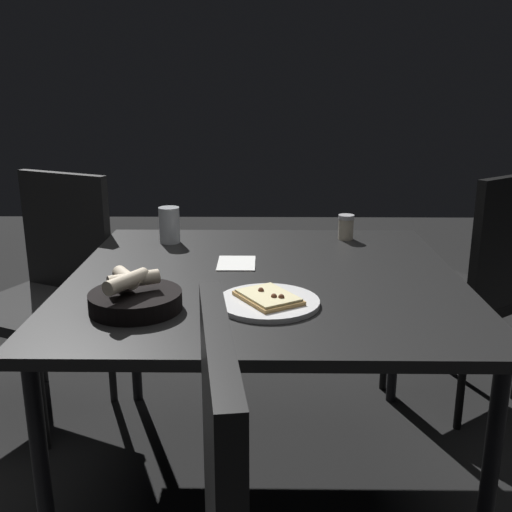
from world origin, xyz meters
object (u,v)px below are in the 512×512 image
beer_glass (170,227)px  chair_spare (478,278)px  bread_basket (134,298)px  pizza_plate (268,301)px  dining_table (265,291)px  pepper_shaker (346,228)px  chair_near (49,280)px

beer_glass → chair_spare: chair_spare is taller
beer_glass → chair_spare: (-0.12, 1.17, -0.23)m
bread_basket → beer_glass: 0.67m
pizza_plate → chair_spare: (-0.75, 0.82, -0.18)m
dining_table → pepper_shaker: pepper_shaker is taller
pizza_plate → pepper_shaker: pepper_shaker is taller
beer_glass → pizza_plate: bearing=29.2°
pepper_shaker → chair_near: (-0.05, -1.14, -0.22)m
pizza_plate → chair_spare: 1.13m
dining_table → pepper_shaker: bearing=145.5°
pepper_shaker → chair_spare: (-0.07, 0.53, -0.21)m
chair_near → chair_spare: 1.67m
bread_basket → beer_glass: bearing=-179.1°
bread_basket → beer_glass: (-0.67, -0.01, 0.02)m
beer_glass → chair_near: size_ratio=0.14×
dining_table → chair_near: 0.98m
bread_basket → chair_spare: size_ratio=0.25×
pepper_shaker → chair_spare: chair_spare is taller
beer_glass → pepper_shaker: size_ratio=1.41×
pizza_plate → beer_glass: size_ratio=2.09×
pizza_plate → pepper_shaker: 0.74m
pizza_plate → chair_near: 1.14m
pepper_shaker → chair_near: size_ratio=0.10×
bread_basket → chair_spare: chair_spare is taller
pizza_plate → dining_table: bearing=-178.1°
dining_table → pepper_shaker: 0.54m
dining_table → pizza_plate: pizza_plate is taller
pizza_plate → pepper_shaker: size_ratio=2.94×
bread_basket → chair_near: 0.95m
dining_table → bread_basket: size_ratio=4.93×
pepper_shaker → chair_spare: size_ratio=0.10×
dining_table → bread_basket: 0.45m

